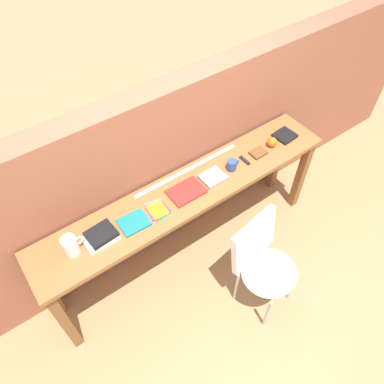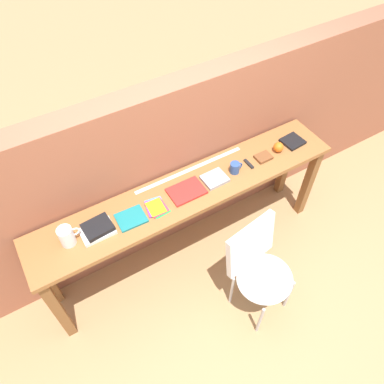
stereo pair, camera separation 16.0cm
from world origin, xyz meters
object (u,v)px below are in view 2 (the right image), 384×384
at_px(sports_ball_small, 278,147).
at_px(book_repair_rightmost, 293,141).
at_px(multitool_folded, 249,164).
at_px(mug, 235,168).
at_px(book_open_centre, 186,191).
at_px(pamphlet_pile_colourful, 156,207).
at_px(magazine_cycling, 131,218).
at_px(book_stack_leftmost, 98,229).
at_px(leather_journal_brown, 263,157).
at_px(chair_white_moulded, 260,267).
at_px(pitcher_white, 67,236).

height_order(sports_ball_small, book_repair_rightmost, sports_ball_small).
xyz_separation_m(multitool_folded, book_repair_rightmost, (0.47, 0.02, 0.00)).
relative_size(mug, multitool_folded, 1.00).
height_order(mug, book_repair_rightmost, mug).
relative_size(book_open_centre, multitool_folded, 2.43).
distance_m(pamphlet_pile_colourful, sports_ball_small, 1.13).
bearing_deg(pamphlet_pile_colourful, magazine_cycling, 179.17).
relative_size(book_stack_leftmost, sports_ball_small, 2.72).
relative_size(multitool_folded, book_repair_rightmost, 0.64).
bearing_deg(multitool_folded, leather_journal_brown, -0.85).
height_order(magazine_cycling, book_open_centre, book_open_centre).
bearing_deg(leather_journal_brown, magazine_cycling, -179.76).
relative_size(chair_white_moulded, sports_ball_small, 10.70).
bearing_deg(book_stack_leftmost, mug, -0.71).
bearing_deg(chair_white_moulded, book_open_centre, 110.63).
relative_size(mug, sports_ball_small, 1.32).
distance_m(book_stack_leftmost, book_repair_rightmost, 1.74).
bearing_deg(pitcher_white, leather_journal_brown, -1.02).
height_order(pitcher_white, pamphlet_pile_colourful, pitcher_white).
relative_size(sports_ball_small, book_repair_rightmost, 0.49).
bearing_deg(sports_ball_small, mug, -178.64).
bearing_deg(book_repair_rightmost, pitcher_white, 175.50).
xyz_separation_m(mug, sports_ball_small, (0.44, 0.01, -0.00)).
bearing_deg(book_open_centre, magazine_cycling, -177.76).
bearing_deg(pitcher_white, magazine_cycling, -4.50).
bearing_deg(mug, book_repair_rightmost, 2.63).
xyz_separation_m(pitcher_white, pamphlet_pile_colourful, (0.64, -0.04, -0.07)).
bearing_deg(chair_white_moulded, mug, 74.01).
bearing_deg(book_open_centre, book_stack_leftmost, -179.77).
distance_m(multitool_folded, leather_journal_brown, 0.14).
xyz_separation_m(pitcher_white, multitool_folded, (1.47, -0.03, -0.07)).
relative_size(magazine_cycling, book_repair_rightmost, 1.18).
xyz_separation_m(sports_ball_small, book_repair_rightmost, (0.17, 0.02, -0.03)).
bearing_deg(sports_ball_small, leather_journal_brown, -177.36).
distance_m(sports_ball_small, book_repair_rightmost, 0.18).
bearing_deg(book_stack_leftmost, book_open_centre, -0.06).
xyz_separation_m(mug, multitool_folded, (0.14, 0.01, -0.04)).
bearing_deg(mug, chair_white_moulded, -105.99).
distance_m(magazine_cycling, sports_ball_small, 1.33).
distance_m(book_open_centre, multitool_folded, 0.57).
xyz_separation_m(magazine_cycling, book_repair_rightmost, (1.50, 0.03, 0.00)).
relative_size(magazine_cycling, book_open_centre, 0.75).
relative_size(chair_white_moulded, leather_journal_brown, 6.86).
distance_m(pamphlet_pile_colourful, book_repair_rightmost, 1.31).
xyz_separation_m(chair_white_moulded, book_repair_rightmost, (0.80, 0.67, 0.36)).
bearing_deg(book_stack_leftmost, leather_journal_brown, -0.43).
bearing_deg(book_repair_rightmost, book_stack_leftmost, 176.08).
bearing_deg(book_repair_rightmost, leather_journal_brown, 179.95).
bearing_deg(mug, leather_journal_brown, 0.66).
xyz_separation_m(chair_white_moulded, mug, (0.18, 0.64, 0.40)).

